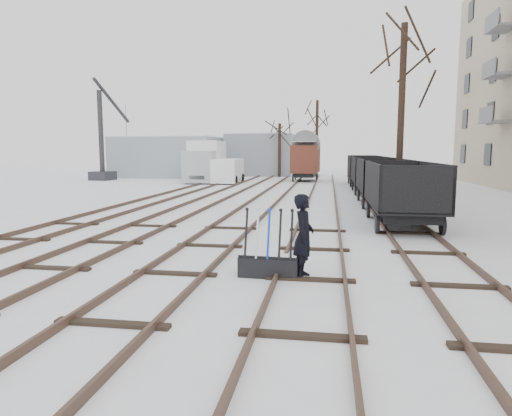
% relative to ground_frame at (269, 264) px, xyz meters
% --- Properties ---
extents(ground, '(120.00, 120.00, 0.00)m').
position_rel_ground_frame_xyz_m(ground, '(-2.08, -0.16, -0.28)').
color(ground, white).
rests_on(ground, ground).
extents(tracks, '(13.90, 52.00, 0.16)m').
position_rel_ground_frame_xyz_m(tracks, '(-2.08, 13.52, -0.21)').
color(tracks, black).
rests_on(tracks, ground).
extents(shed_left, '(10.00, 8.00, 4.10)m').
position_rel_ground_frame_xyz_m(shed_left, '(-15.08, 35.84, 1.76)').
color(shed_left, '#98A2AB').
rests_on(shed_left, ground).
extents(shed_right, '(7.00, 6.00, 4.50)m').
position_rel_ground_frame_xyz_m(shed_right, '(-6.08, 39.84, 1.96)').
color(shed_right, '#98A2AB').
rests_on(shed_right, ground).
extents(ground_frame, '(1.32, 0.50, 1.49)m').
position_rel_ground_frame_xyz_m(ground_frame, '(0.00, 0.00, 0.00)').
color(ground_frame, black).
rests_on(ground_frame, ground).
extents(worker, '(0.48, 0.70, 1.83)m').
position_rel_ground_frame_xyz_m(worker, '(0.75, 0.10, 0.63)').
color(worker, black).
rests_on(worker, ground).
extents(freight_wagon_a, '(2.26, 5.64, 2.30)m').
position_rel_ground_frame_xyz_m(freight_wagon_a, '(3.92, 7.56, 0.60)').
color(freight_wagon_a, black).
rests_on(freight_wagon_a, ground).
extents(freight_wagon_b, '(2.26, 5.64, 2.30)m').
position_rel_ground_frame_xyz_m(freight_wagon_b, '(3.92, 13.96, 0.60)').
color(freight_wagon_b, black).
rests_on(freight_wagon_b, ground).
extents(freight_wagon_c, '(2.26, 5.64, 2.30)m').
position_rel_ground_frame_xyz_m(freight_wagon_c, '(3.92, 20.36, 0.60)').
color(freight_wagon_c, black).
rests_on(freight_wagon_c, ground).
extents(freight_wagon_d, '(2.26, 5.64, 2.30)m').
position_rel_ground_frame_xyz_m(freight_wagon_d, '(3.92, 26.76, 0.60)').
color(freight_wagon_d, black).
rests_on(freight_wagon_d, ground).
extents(box_van_wagon, '(2.65, 4.64, 3.44)m').
position_rel_ground_frame_xyz_m(box_van_wagon, '(-0.78, 30.89, 1.72)').
color(box_van_wagon, black).
rests_on(box_van_wagon, ground).
extents(lorry, '(2.96, 7.90, 3.52)m').
position_rel_ground_frame_xyz_m(lorry, '(-9.37, 29.06, 1.53)').
color(lorry, black).
rests_on(lorry, ground).
extents(panel_van, '(2.07, 4.54, 1.99)m').
position_rel_ground_frame_xyz_m(panel_van, '(-7.03, 27.47, 0.75)').
color(panel_van, white).
rests_on(panel_van, ground).
extents(crane, '(2.08, 5.38, 9.06)m').
position_rel_ground_frame_xyz_m(crane, '(-19.08, 29.35, 2.10)').
color(crane, '#28292D').
rests_on(crane, ground).
extents(tree_near, '(0.30, 0.30, 8.28)m').
position_rel_ground_frame_xyz_m(tree_near, '(4.42, 11.96, 3.86)').
color(tree_near, black).
rests_on(tree_near, ground).
extents(tree_far_left, '(0.30, 0.30, 5.37)m').
position_rel_ground_frame_xyz_m(tree_far_left, '(-3.70, 36.39, 2.40)').
color(tree_far_left, black).
rests_on(tree_far_left, ground).
extents(tree_far_right, '(0.30, 0.30, 7.80)m').
position_rel_ground_frame_xyz_m(tree_far_right, '(-0.05, 38.53, 3.62)').
color(tree_far_right, black).
rests_on(tree_far_right, ground).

